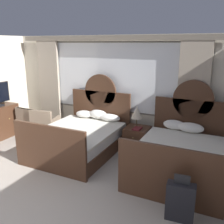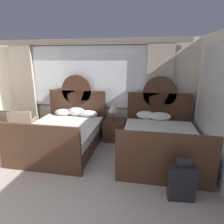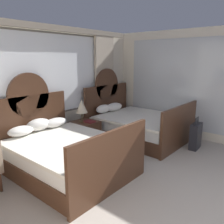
{
  "view_description": "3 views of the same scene",
  "coord_description": "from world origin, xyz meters",
  "px_view_note": "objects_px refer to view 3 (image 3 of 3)",
  "views": [
    {
      "loc": [
        2.74,
        -1.77,
        2.5
      ],
      "look_at": [
        0.51,
        2.91,
        1.06
      ],
      "focal_mm": 39.91,
      "sensor_mm": 36.0,
      "label": 1
    },
    {
      "loc": [
        1.66,
        -1.19,
        2.15
      ],
      "look_at": [
        0.94,
        2.79,
        1.0
      ],
      "focal_mm": 29.86,
      "sensor_mm": 36.0,
      "label": 2
    },
    {
      "loc": [
        -2.74,
        -0.31,
        2.0
      ],
      "look_at": [
        0.77,
        2.64,
        0.94
      ],
      "focal_mm": 37.48,
      "sensor_mm": 36.0,
      "label": 3
    }
  ],
  "objects_px": {
    "table_lamp_on_nightstand": "(82,107)",
    "suitcase_on_floor": "(196,136)",
    "bed_near_mirror": "(137,125)",
    "nightstand_between_beds": "(85,133)",
    "book_on_nightstand": "(89,122)",
    "bed_near_window": "(63,152)"
  },
  "relations": [
    {
      "from": "bed_near_mirror",
      "to": "table_lamp_on_nightstand",
      "type": "bearing_deg",
      "value": 148.93
    },
    {
      "from": "bed_near_window",
      "to": "nightstand_between_beds",
      "type": "relative_size",
      "value": 3.78
    },
    {
      "from": "bed_near_window",
      "to": "nightstand_between_beds",
      "type": "xyz_separation_m",
      "value": [
        1.17,
        0.67,
        -0.08
      ]
    },
    {
      "from": "bed_near_window",
      "to": "suitcase_on_floor",
      "type": "height_order",
      "value": "bed_near_window"
    },
    {
      "from": "bed_near_mirror",
      "to": "book_on_nightstand",
      "type": "distance_m",
      "value": 1.29
    },
    {
      "from": "book_on_nightstand",
      "to": "suitcase_on_floor",
      "type": "height_order",
      "value": "suitcase_on_floor"
    },
    {
      "from": "bed_near_window",
      "to": "table_lamp_on_nightstand",
      "type": "xyz_separation_m",
      "value": [
        1.13,
        0.72,
        0.56
      ]
    },
    {
      "from": "bed_near_mirror",
      "to": "book_on_nightstand",
      "type": "relative_size",
      "value": 8.47
    },
    {
      "from": "table_lamp_on_nightstand",
      "to": "suitcase_on_floor",
      "type": "relative_size",
      "value": 0.71
    },
    {
      "from": "bed_near_window",
      "to": "suitcase_on_floor",
      "type": "relative_size",
      "value": 3.04
    },
    {
      "from": "bed_near_window",
      "to": "table_lamp_on_nightstand",
      "type": "bearing_deg",
      "value": 32.44
    },
    {
      "from": "bed_near_window",
      "to": "table_lamp_on_nightstand",
      "type": "relative_size",
      "value": 4.26
    },
    {
      "from": "bed_near_mirror",
      "to": "table_lamp_on_nightstand",
      "type": "relative_size",
      "value": 4.26
    },
    {
      "from": "book_on_nightstand",
      "to": "suitcase_on_floor",
      "type": "bearing_deg",
      "value": -55.05
    },
    {
      "from": "nightstand_between_beds",
      "to": "table_lamp_on_nightstand",
      "type": "height_order",
      "value": "table_lamp_on_nightstand"
    },
    {
      "from": "bed_near_window",
      "to": "book_on_nightstand",
      "type": "relative_size",
      "value": 8.47
    },
    {
      "from": "nightstand_between_beds",
      "to": "book_on_nightstand",
      "type": "xyz_separation_m",
      "value": [
        0.03,
        -0.11,
        0.29
      ]
    },
    {
      "from": "bed_near_window",
      "to": "suitcase_on_floor",
      "type": "xyz_separation_m",
      "value": [
        2.59,
        -1.42,
        -0.06
      ]
    },
    {
      "from": "nightstand_between_beds",
      "to": "bed_near_window",
      "type": "bearing_deg",
      "value": -150.0
    },
    {
      "from": "bed_near_mirror",
      "to": "book_on_nightstand",
      "type": "bearing_deg",
      "value": 153.19
    },
    {
      "from": "bed_near_mirror",
      "to": "nightstand_between_beds",
      "type": "relative_size",
      "value": 3.78
    },
    {
      "from": "suitcase_on_floor",
      "to": "book_on_nightstand",
      "type": "bearing_deg",
      "value": 124.95
    }
  ]
}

